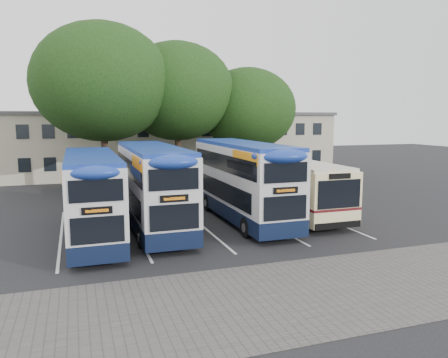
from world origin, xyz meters
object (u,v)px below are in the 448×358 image
Objects in this scene: bus_dd_right at (242,178)px; tree_right at (247,109)px; bus_dd_mid at (153,183)px; tree_mid at (177,91)px; tree_left at (102,82)px; bus_dd_left at (92,192)px; bus_single at (287,183)px; lamp_post at (258,124)px.

tree_right is at bearing 67.04° from bus_dd_right.
tree_right is at bearing 51.38° from bus_dd_mid.
tree_left is at bearing -168.53° from tree_mid.
tree_right reaches higher than bus_dd_mid.
tree_left is at bearing 83.51° from bus_dd_left.
tree_right is at bearing 79.58° from bus_single.
lamp_post reaches higher than bus_dd_mid.
bus_dd_right is at bearing -112.96° from tree_right.
lamp_post is 0.92× the size of tree_right.
bus_dd_right is (-5.48, -12.93, -4.00)m from tree_right.
bus_dd_right is (6.54, -11.63, -5.84)m from tree_left.
bus_dd_right is (-7.27, -14.77, -2.70)m from lamp_post.
bus_dd_left is (-15.27, -15.93, -2.88)m from lamp_post.
bus_dd_left is at bearing -133.77° from lamp_post.
lamp_post reaches higher than bus_single.
bus_dd_left reaches higher than bus_single.
tree_mid is at bearing 62.36° from bus_dd_left.
bus_dd_right is (8.00, 1.16, 0.18)m from bus_dd_left.
bus_dd_mid is (1.56, -11.79, -5.89)m from tree_left.
tree_left is 14.22m from bus_dd_left.
lamp_post is 0.94× the size of bus_dd_left.
bus_dd_mid is 0.95× the size of bus_single.
tree_left reaches higher than bus_dd_mid.
bus_dd_right is 0.97× the size of bus_single.
bus_dd_left is 3.18m from bus_dd_mid.
bus_dd_right is at bearing -60.65° from tree_left.
bus_single is (-3.98, -13.76, -3.28)m from lamp_post.
bus_dd_left is at bearing -171.73° from bus_dd_right.
bus_single is (8.27, 1.17, -0.53)m from bus_dd_mid.
tree_mid reaches higher than tree_right.
tree_right is 19.94m from bus_dd_left.
tree_left is 12.23m from tree_right.
tree_right is (-1.79, -1.84, 1.30)m from lamp_post.
bus_dd_mid is at bearing -108.35° from tree_mid.
lamp_post is 14.70m from bus_single.
bus_dd_left is at bearing -169.10° from bus_single.
bus_single is at bearing 8.05° from bus_dd_mid.
tree_left is 1.27× the size of tree_right.
tree_mid is 16.73m from bus_dd_left.
tree_left is at bearing 132.77° from bus_single.
bus_dd_mid is at bearing -82.45° from tree_left.
tree_left reaches higher than tree_right.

